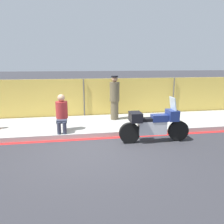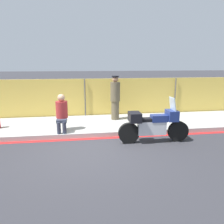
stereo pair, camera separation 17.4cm
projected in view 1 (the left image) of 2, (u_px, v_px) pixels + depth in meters
The scene contains 7 objects.
ground_plane at pixel (90, 151), 6.47m from camera, with size 120.00×120.00×0.00m, color #2D2D33.
sidewalk at pixel (86, 125), 8.80m from camera, with size 31.96×2.66×0.17m.
curb_paint_stripe at pixel (88, 139), 7.45m from camera, with size 31.96×0.18×0.01m.
storefront_fence at pixel (84, 99), 9.97m from camera, with size 30.36×0.17×1.84m.
motorcycle at pixel (154, 124), 7.08m from camera, with size 2.34×0.53×1.48m.
officer_standing at pixel (115, 97), 9.19m from camera, with size 0.41×0.41×1.85m.
person_seated_on_curb at pixel (62, 111), 7.65m from camera, with size 0.41×0.69×1.31m.
Camera 1 is at (-0.38, -6.08, 2.57)m, focal length 35.00 mm.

